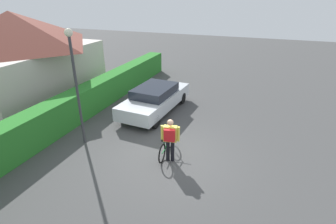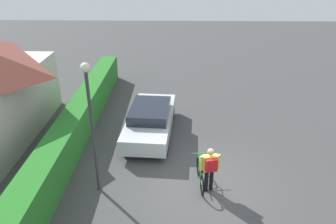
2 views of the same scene
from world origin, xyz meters
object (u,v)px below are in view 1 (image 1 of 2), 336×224
Objects in this scene: parked_car_near at (155,98)px; person_rider at (170,137)px; bicycle at (167,145)px; street_lamp at (75,74)px.

person_rider is (-3.71, -2.16, 0.26)m from parked_car_near.
bicycle is 0.73m from person_rider.
street_lamp is (-0.01, 3.60, 1.83)m from person_rider.
person_rider reaches higher than parked_car_near.
parked_car_near is 4.50m from street_lamp.
parked_car_near is 2.93× the size of person_rider.
street_lamp is (-0.35, 3.33, 2.41)m from bicycle.
bicycle is at bearing 36.87° from person_rider.
parked_car_near reaches higher than bicycle.
parked_car_near is 2.73× the size of bicycle.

